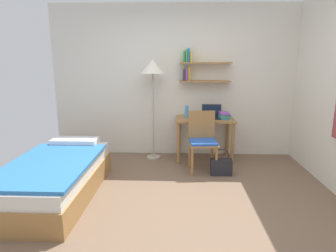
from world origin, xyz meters
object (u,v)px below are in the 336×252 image
(bed, at_px, (56,177))
(book_stack, at_px, (224,115))
(laptop, at_px, (212,115))
(desk, at_px, (204,126))
(standing_lamp, at_px, (153,72))
(handbag, at_px, (221,166))
(water_bottle, at_px, (187,112))
(desk_chair, at_px, (202,139))

(bed, xyz_separation_m, book_stack, (2.27, 1.41, 0.54))
(laptop, relative_size, book_stack, 1.53)
(desk, distance_m, standing_lamp, 1.25)
(book_stack, relative_size, handbag, 0.54)
(handbag, bearing_deg, desk, 105.82)
(book_stack, bearing_deg, desk, 172.28)
(book_stack, bearing_deg, bed, -148.27)
(bed, relative_size, standing_lamp, 1.13)
(bed, distance_m, laptop, 2.60)
(standing_lamp, bearing_deg, water_bottle, 0.41)
(bed, relative_size, desk, 1.96)
(bed, height_order, standing_lamp, standing_lamp)
(bed, relative_size, handbag, 4.67)
(book_stack, bearing_deg, handbag, -99.92)
(desk, xyz_separation_m, laptop, (0.12, 0.03, 0.19))
(laptop, bearing_deg, desk_chair, -109.43)
(desk_chair, bearing_deg, book_stack, 50.70)
(desk, xyz_separation_m, handbag, (0.20, -0.70, -0.45))
(desk, distance_m, laptop, 0.23)
(desk, relative_size, standing_lamp, 0.58)
(standing_lamp, relative_size, water_bottle, 8.13)
(standing_lamp, relative_size, laptop, 5.03)
(desk_chair, distance_m, book_stack, 0.67)
(bed, bearing_deg, water_bottle, 41.89)
(desk_chair, xyz_separation_m, handbag, (0.27, -0.19, -0.37))
(bed, relative_size, book_stack, 8.70)
(desk_chair, relative_size, handbag, 2.25)
(bed, xyz_separation_m, water_bottle, (1.66, 1.49, 0.58))
(laptop, xyz_separation_m, handbag, (0.08, -0.73, -0.64))
(desk_chair, relative_size, laptop, 2.73)
(desk_chair, bearing_deg, handbag, -34.43)
(water_bottle, height_order, book_stack, water_bottle)
(bed, distance_m, book_stack, 2.73)
(desk_chair, height_order, book_stack, desk_chair)
(desk_chair, bearing_deg, laptop, 70.57)
(desk, relative_size, laptop, 2.90)
(water_bottle, distance_m, book_stack, 0.62)
(laptop, distance_m, handbag, 0.97)
(desk, bearing_deg, laptop, 12.63)
(desk, bearing_deg, desk_chair, -98.05)
(book_stack, bearing_deg, desk_chair, -129.30)
(desk, distance_m, desk_chair, 0.53)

